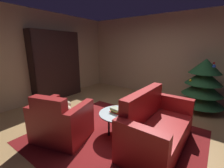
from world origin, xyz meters
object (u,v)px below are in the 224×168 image
(armchair_red, at_px, (61,122))
(book_stack_on_table, at_px, (116,110))
(bookshelf_unit, at_px, (60,66))
(couch_red, at_px, (156,128))
(bottle_on_table, at_px, (125,111))
(coffee_table, at_px, (119,115))
(decorated_tree, at_px, (203,85))

(armchair_red, relative_size, book_stack_on_table, 4.81)
(bookshelf_unit, height_order, armchair_red, bookshelf_unit)
(couch_red, xyz_separation_m, bottle_on_table, (-0.52, -0.17, 0.24))
(bookshelf_unit, bearing_deg, armchair_red, -36.71)
(coffee_table, relative_size, decorated_tree, 0.55)
(armchair_red, bearing_deg, bookshelf_unit, 143.29)
(bookshelf_unit, xyz_separation_m, couch_red, (3.49, -0.67, -0.73))
(armchair_red, distance_m, couch_red, 1.70)
(armchair_red, height_order, decorated_tree, decorated_tree)
(book_stack_on_table, height_order, bottle_on_table, bottle_on_table)
(couch_red, bearing_deg, decorated_tree, 77.65)
(couch_red, bearing_deg, bottle_on_table, -162.19)
(book_stack_on_table, relative_size, bottle_on_table, 0.71)
(coffee_table, bearing_deg, decorated_tree, 62.03)
(bookshelf_unit, distance_m, book_stack_on_table, 2.89)
(book_stack_on_table, bearing_deg, coffee_table, 14.64)
(bookshelf_unit, bearing_deg, coffee_table, -15.10)
(bookshelf_unit, height_order, coffee_table, bookshelf_unit)
(armchair_red, height_order, couch_red, couch_red)
(couch_red, distance_m, bottle_on_table, 0.59)
(couch_red, height_order, book_stack_on_table, couch_red)
(bottle_on_table, bearing_deg, armchair_red, -145.76)
(armchair_red, distance_m, decorated_tree, 3.55)
(couch_red, relative_size, decorated_tree, 1.19)
(coffee_table, distance_m, bottle_on_table, 0.27)
(decorated_tree, bearing_deg, book_stack_on_table, -119.00)
(armchair_red, bearing_deg, coffee_table, 43.69)
(bookshelf_unit, bearing_deg, decorated_tree, 20.18)
(bookshelf_unit, relative_size, book_stack_on_table, 9.30)
(book_stack_on_table, distance_m, bottle_on_table, 0.27)
(armchair_red, relative_size, coffee_table, 1.46)
(bottle_on_table, height_order, decorated_tree, decorated_tree)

